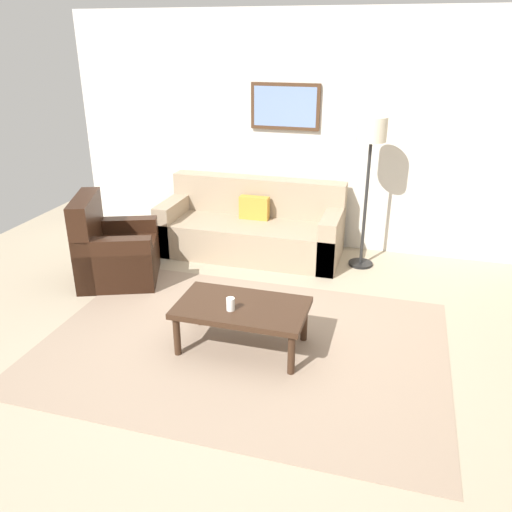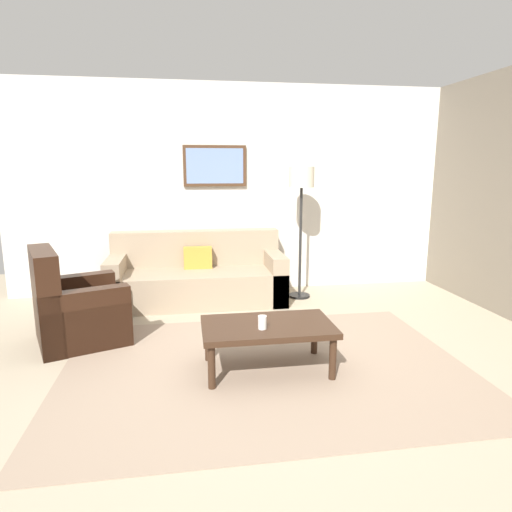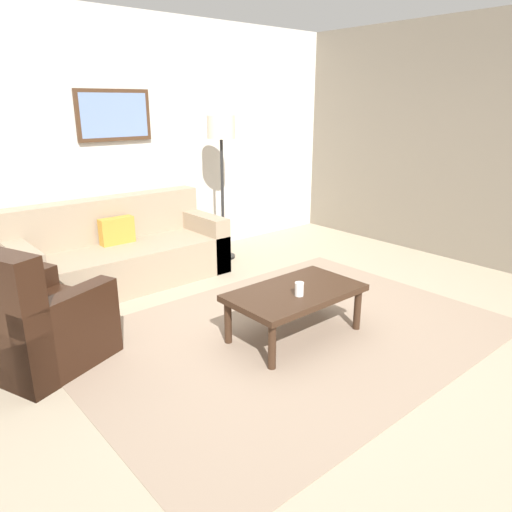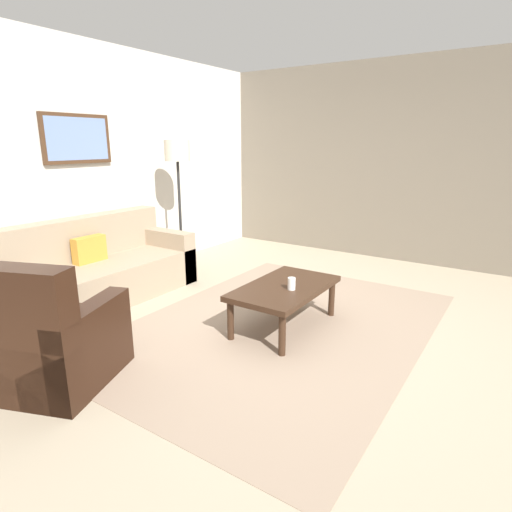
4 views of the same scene
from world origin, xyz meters
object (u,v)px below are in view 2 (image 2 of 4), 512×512
at_px(couch_main, 197,278).
at_px(cup, 262,322).
at_px(framed_artwork, 215,166).
at_px(lamp_standing, 301,191).
at_px(armchair_leather, 73,312).
at_px(coffee_table, 268,330).

height_order(couch_main, cup, couch_main).
xyz_separation_m(cup, framed_artwork, (-0.19, 2.65, 1.25)).
bearing_deg(lamp_standing, armchair_leather, -156.05).
bearing_deg(framed_artwork, lamp_standing, -24.63).
xyz_separation_m(couch_main, cup, (0.46, -2.24, 0.17)).
distance_m(couch_main, armchair_leather, 1.75).
xyz_separation_m(couch_main, armchair_leather, (-1.25, -1.23, 0.01)).
relative_size(coffee_table, cup, 10.04).
relative_size(couch_main, framed_artwork, 2.61).
height_order(couch_main, coffee_table, couch_main).
bearing_deg(couch_main, lamp_standing, -3.19).
height_order(couch_main, framed_artwork, framed_artwork).
height_order(coffee_table, lamp_standing, lamp_standing).
bearing_deg(cup, couch_main, 101.72).
bearing_deg(lamp_standing, framed_artwork, 155.37).
relative_size(coffee_table, framed_artwork, 1.32).
distance_m(armchair_leather, cup, 2.00).
bearing_deg(cup, coffee_table, 58.73).
xyz_separation_m(armchair_leather, lamp_standing, (2.59, 1.15, 1.10)).
relative_size(cup, lamp_standing, 0.06).
xyz_separation_m(armchair_leather, framed_artwork, (1.53, 1.64, 1.41)).
bearing_deg(coffee_table, framed_artwork, 95.59).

